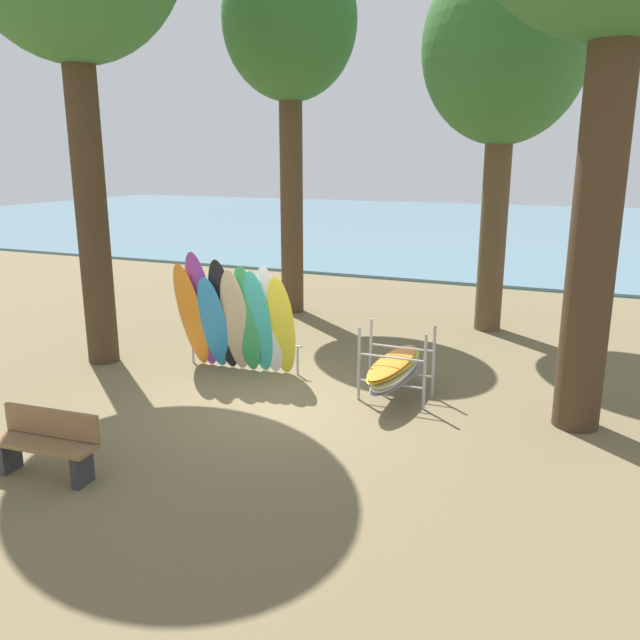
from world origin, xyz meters
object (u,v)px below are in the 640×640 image
object	(u,v)px
leaning_board_pile	(235,320)
tree_mid_behind	(290,29)
park_bench	(47,442)
board_storage_rack	(395,368)
tree_far_left_back	(505,53)

from	to	relation	value
leaning_board_pile	tree_mid_behind	bearing A→B (deg)	103.35
tree_mid_behind	park_bench	xyz separation A→B (m)	(1.02, -9.31, -6.40)
leaning_board_pile	board_storage_rack	world-z (taller)	leaning_board_pile
tree_far_left_back	leaning_board_pile	xyz separation A→B (m)	(-3.82, -5.07, -5.05)
tree_mid_behind	leaning_board_pile	world-z (taller)	tree_mid_behind
park_bench	leaning_board_pile	bearing A→B (deg)	88.10
board_storage_rack	leaning_board_pile	bearing A→B (deg)	178.29
leaning_board_pile	board_storage_rack	xyz separation A→B (m)	(3.10, -0.09, -0.50)
board_storage_rack	park_bench	world-z (taller)	board_storage_rack
leaning_board_pile	tree_far_left_back	bearing A→B (deg)	53.00
tree_mid_behind	board_storage_rack	distance (m)	9.13
tree_mid_behind	park_bench	bearing A→B (deg)	-83.76
tree_far_left_back	board_storage_rack	distance (m)	7.61
tree_mid_behind	tree_far_left_back	bearing A→B (deg)	1.82
board_storage_rack	tree_far_left_back	bearing A→B (deg)	82.07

